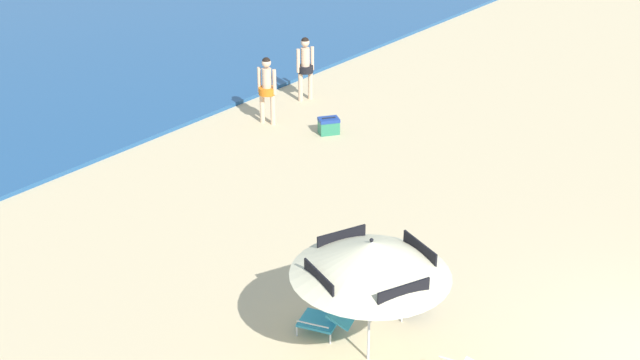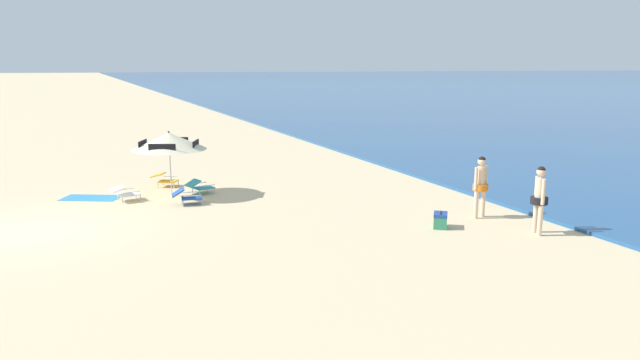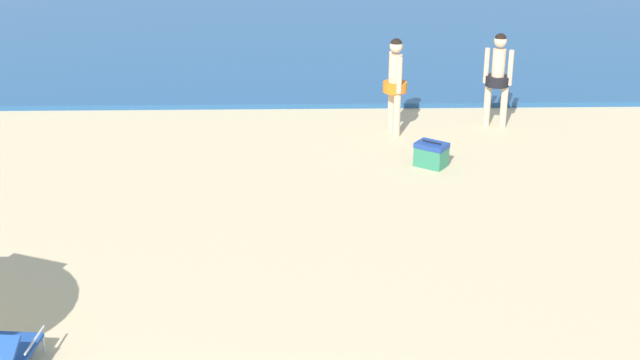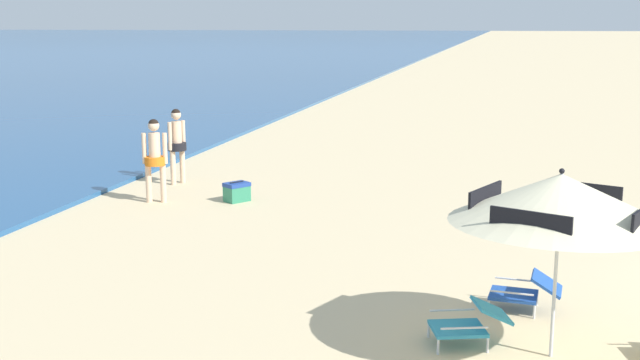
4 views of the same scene
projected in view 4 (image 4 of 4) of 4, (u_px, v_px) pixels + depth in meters
The scene contains 6 objects.
beach_umbrella_striped_main at pixel (560, 199), 8.40m from camera, with size 2.65×2.64×2.14m.
lounge_chair_under_umbrella at pixel (470, 322), 9.03m from camera, with size 0.78×1.00×0.52m.
lounge_chair_spare_folded at pixel (525, 291), 10.09m from camera, with size 0.63×0.94×0.52m.
person_standing_near_shore at pixel (155, 154), 16.12m from camera, with size 0.43×0.51×1.74m.
person_standing_beside at pixel (177, 141), 18.00m from camera, with size 0.49×0.43×1.74m.
cooler_box at pixel (237, 192), 16.35m from camera, with size 0.61×0.57×0.43m.
Camera 4 is at (-11.39, 4.56, 3.66)m, focal length 43.96 mm.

